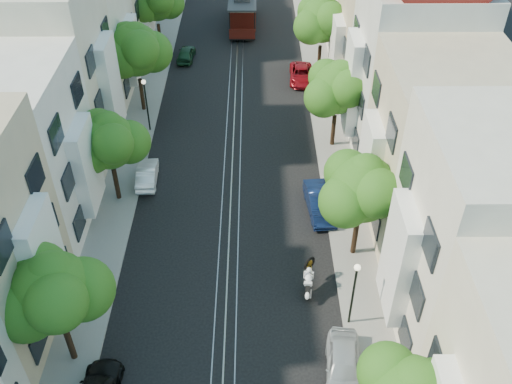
{
  "coord_description": "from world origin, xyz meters",
  "views": [
    {
      "loc": [
        1.45,
        -14.28,
        23.64
      ],
      "look_at": [
        1.62,
        11.94,
        2.2
      ],
      "focal_mm": 40.0,
      "sensor_mm": 36.0,
      "label": 1
    }
  ],
  "objects_px": {
    "parked_car_e_mid": "(320,203)",
    "lamp_east": "(354,286)",
    "tree_e_c": "(338,89)",
    "tree_w_d": "(156,2)",
    "tree_w_b": "(109,143)",
    "sportbike_rider": "(308,278)",
    "parked_car_w_far": "(186,54)",
    "lamp_west": "(146,98)",
    "parked_car_w_mid": "(147,174)",
    "parked_car_e_near": "(343,366)",
    "tree_e_d": "(323,21)",
    "tree_w_c": "(136,51)",
    "tree_e_b": "(363,190)",
    "parked_car_e_far": "(301,74)",
    "cable_car": "(243,7)",
    "tree_w_a": "(54,294)"
  },
  "relations": [
    {
      "from": "tree_e_b",
      "to": "parked_car_e_mid",
      "type": "xyz_separation_m",
      "value": [
        -1.66,
        3.75,
        -4.05
      ]
    },
    {
      "from": "lamp_east",
      "to": "lamp_west",
      "type": "height_order",
      "value": "same"
    },
    {
      "from": "tree_w_c",
      "to": "parked_car_w_mid",
      "type": "relative_size",
      "value": 1.99
    },
    {
      "from": "tree_e_d",
      "to": "tree_w_c",
      "type": "xyz_separation_m",
      "value": [
        -14.4,
        -6.0,
        0.2
      ]
    },
    {
      "from": "tree_e_b",
      "to": "parked_car_e_near",
      "type": "distance_m",
      "value": 9.06
    },
    {
      "from": "tree_e_c",
      "to": "tree_w_d",
      "type": "height_order",
      "value": "same"
    },
    {
      "from": "tree_e_b",
      "to": "tree_w_b",
      "type": "distance_m",
      "value": 15.25
    },
    {
      "from": "parked_car_e_near",
      "to": "parked_car_e_far",
      "type": "relative_size",
      "value": 0.96
    },
    {
      "from": "tree_w_c",
      "to": "tree_w_d",
      "type": "bearing_deg",
      "value": 90.0
    },
    {
      "from": "tree_e_c",
      "to": "tree_w_c",
      "type": "xyz_separation_m",
      "value": [
        -14.4,
        5.0,
        0.47
      ]
    },
    {
      "from": "tree_w_c",
      "to": "parked_car_e_near",
      "type": "height_order",
      "value": "tree_w_c"
    },
    {
      "from": "parked_car_w_far",
      "to": "tree_w_d",
      "type": "bearing_deg",
      "value": -35.56
    },
    {
      "from": "tree_e_b",
      "to": "tree_w_d",
      "type": "distance_m",
      "value": 30.6
    },
    {
      "from": "lamp_east",
      "to": "tree_w_a",
      "type": "bearing_deg",
      "value": -171.43
    },
    {
      "from": "tree_w_c",
      "to": "parked_car_w_far",
      "type": "xyz_separation_m",
      "value": [
        2.53,
        8.9,
        -4.48
      ]
    },
    {
      "from": "tree_e_d",
      "to": "tree_w_d",
      "type": "bearing_deg",
      "value": 160.85
    },
    {
      "from": "lamp_west",
      "to": "tree_w_a",
      "type": "bearing_deg",
      "value": -92.4
    },
    {
      "from": "tree_e_b",
      "to": "lamp_west",
      "type": "relative_size",
      "value": 1.61
    },
    {
      "from": "tree_e_c",
      "to": "tree_w_c",
      "type": "distance_m",
      "value": 15.25
    },
    {
      "from": "parked_car_w_mid",
      "to": "tree_e_d",
      "type": "bearing_deg",
      "value": -133.37
    },
    {
      "from": "lamp_west",
      "to": "parked_car_e_far",
      "type": "height_order",
      "value": "lamp_west"
    },
    {
      "from": "lamp_east",
      "to": "parked_car_w_mid",
      "type": "height_order",
      "value": "lamp_east"
    },
    {
      "from": "tree_w_a",
      "to": "parked_car_e_near",
      "type": "distance_m",
      "value": 13.4
    },
    {
      "from": "parked_car_w_mid",
      "to": "parked_car_e_near",
      "type": "bearing_deg",
      "value": 124.11
    },
    {
      "from": "parked_car_e_mid",
      "to": "parked_car_e_near",
      "type": "bearing_deg",
      "value": -95.83
    },
    {
      "from": "lamp_east",
      "to": "parked_car_w_mid",
      "type": "distance_m",
      "value": 16.94
    },
    {
      "from": "tree_e_c",
      "to": "cable_car",
      "type": "xyz_separation_m",
      "value": [
        -6.76,
        21.57,
        -2.64
      ]
    },
    {
      "from": "parked_car_e_near",
      "to": "parked_car_w_mid",
      "type": "height_order",
      "value": "parked_car_e_near"
    },
    {
      "from": "tree_e_d",
      "to": "cable_car",
      "type": "bearing_deg",
      "value": 122.6
    },
    {
      "from": "tree_w_b",
      "to": "lamp_east",
      "type": "bearing_deg",
      "value": -36.58
    },
    {
      "from": "parked_car_e_mid",
      "to": "lamp_east",
      "type": "bearing_deg",
      "value": -91.24
    },
    {
      "from": "tree_w_b",
      "to": "sportbike_rider",
      "type": "height_order",
      "value": "tree_w_b"
    },
    {
      "from": "tree_e_c",
      "to": "tree_e_b",
      "type": "bearing_deg",
      "value": -90.0
    },
    {
      "from": "tree_e_c",
      "to": "lamp_west",
      "type": "bearing_deg",
      "value": 171.51
    },
    {
      "from": "tree_w_a",
      "to": "parked_car_e_near",
      "type": "xyz_separation_m",
      "value": [
        12.74,
        -0.93,
        -4.05
      ]
    },
    {
      "from": "tree_w_a",
      "to": "parked_car_e_far",
      "type": "distance_m",
      "value": 30.91
    },
    {
      "from": "tree_w_b",
      "to": "sportbike_rider",
      "type": "distance_m",
      "value": 14.31
    },
    {
      "from": "tree_w_b",
      "to": "parked_car_w_far",
      "type": "xyz_separation_m",
      "value": [
        2.53,
        19.9,
        -3.81
      ]
    },
    {
      "from": "tree_e_c",
      "to": "tree_w_c",
      "type": "height_order",
      "value": "tree_w_c"
    },
    {
      "from": "parked_car_e_far",
      "to": "parked_car_e_mid",
      "type": "bearing_deg",
      "value": -87.33
    },
    {
      "from": "tree_e_d",
      "to": "parked_car_e_far",
      "type": "xyz_separation_m",
      "value": [
        -1.66,
        -1.14,
        -4.29
      ]
    },
    {
      "from": "tree_e_c",
      "to": "cable_car",
      "type": "height_order",
      "value": "tree_e_c"
    },
    {
      "from": "tree_e_b",
      "to": "parked_car_e_far",
      "type": "xyz_separation_m",
      "value": [
        -1.66,
        20.86,
        -4.15
      ]
    },
    {
      "from": "lamp_east",
      "to": "tree_e_d",
      "type": "bearing_deg",
      "value": 87.96
    },
    {
      "from": "lamp_east",
      "to": "tree_e_c",
      "type": "bearing_deg",
      "value": 86.56
    },
    {
      "from": "tree_e_b",
      "to": "tree_w_a",
      "type": "distance_m",
      "value": 16.01
    },
    {
      "from": "parked_car_e_near",
      "to": "tree_e_d",
      "type": "bearing_deg",
      "value": 93.67
    },
    {
      "from": "cable_car",
      "to": "parked_car_e_far",
      "type": "relative_size",
      "value": 2.07
    },
    {
      "from": "lamp_west",
      "to": "sportbike_rider",
      "type": "distance_m",
      "value": 19.16
    },
    {
      "from": "sportbike_rider",
      "to": "tree_w_d",
      "type": "bearing_deg",
      "value": 118.27
    }
  ]
}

